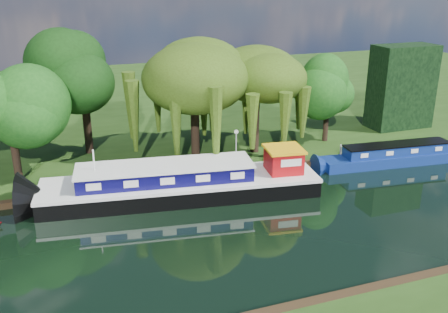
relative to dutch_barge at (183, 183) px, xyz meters
name	(u,v)px	position (x,y,z in m)	size (l,w,h in m)	color
ground	(288,222)	(5.17, -5.96, -1.00)	(120.00, 120.00, 0.00)	black
far_bank	(164,99)	(5.17, 28.04, -0.78)	(120.00, 52.00, 0.45)	#1B350E
dutch_barge	(183,183)	(0.00, 0.00, 0.00)	(19.61, 6.94, 4.05)	black
narrowboat	(396,156)	(18.15, 0.41, -0.34)	(12.93, 3.37, 1.86)	navy
willow_left	(194,77)	(2.87, 6.67, 6.04)	(7.58, 7.58, 9.08)	black
willow_right	(256,85)	(7.90, 5.95, 5.22)	(6.50, 6.50, 7.92)	black
tree_far_left	(9,108)	(-10.85, 5.33, 5.01)	(5.04, 5.04, 8.12)	black
tree_far_mid	(83,76)	(-5.40, 10.41, 5.97)	(5.79, 5.79, 9.47)	black
tree_far_right	(328,90)	(15.09, 6.52, 4.11)	(4.13, 4.13, 6.76)	black
conifer_hedge	(402,87)	(24.17, 8.04, 3.45)	(6.00, 3.00, 8.00)	black
lamppost	(236,137)	(5.67, 4.54, 1.42)	(0.36, 0.36, 2.56)	silver
mooring_posts	(234,164)	(4.67, 2.44, -0.05)	(19.16, 0.16, 1.00)	silver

